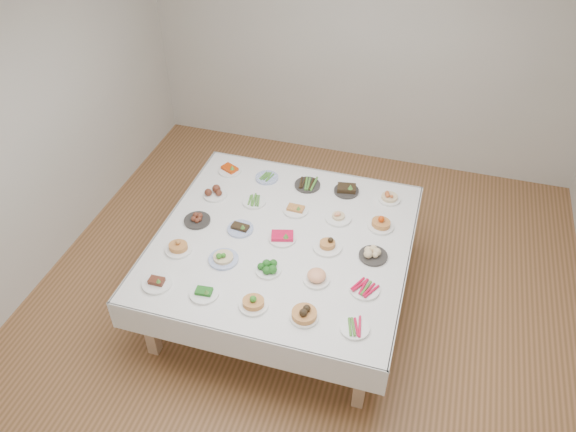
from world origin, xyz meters
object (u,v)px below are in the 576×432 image
(display_table, at_px, (283,245))
(dish_24, at_px, (390,196))
(dish_0, at_px, (157,282))
(dish_12, at_px, (282,235))

(display_table, xyz_separation_m, dish_24, (0.78, 0.78, 0.11))
(display_table, relative_size, dish_0, 9.28)
(dish_24, bearing_deg, dish_12, -135.07)
(display_table, height_order, dish_24, dish_24)
(dish_12, bearing_deg, display_table, 64.44)
(display_table, distance_m, dish_0, 1.11)
(display_table, distance_m, dish_24, 1.11)
(dish_24, bearing_deg, dish_0, -135.16)
(dish_0, relative_size, dish_24, 1.13)
(dish_12, height_order, dish_24, dish_12)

